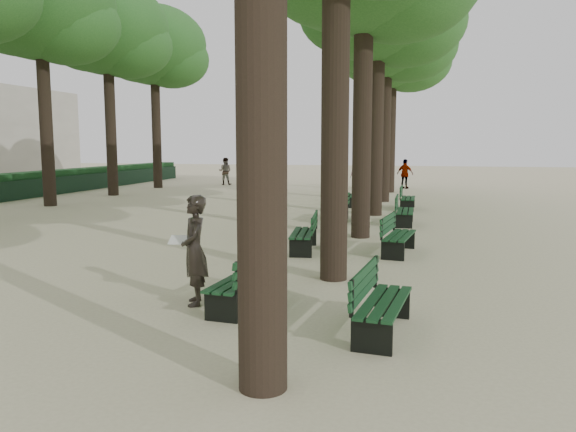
# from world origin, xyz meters

# --- Properties ---
(ground) EXTENTS (120.00, 120.00, 0.00)m
(ground) POSITION_xyz_m (0.00, 0.00, 0.00)
(ground) COLOR beige
(ground) RESTS_ON ground
(tree_central_4) EXTENTS (6.00, 6.00, 9.95)m
(tree_central_4) POSITION_xyz_m (1.50, 18.00, 7.65)
(tree_central_4) COLOR #33261C
(tree_central_4) RESTS_ON ground
(tree_central_5) EXTENTS (6.00, 6.00, 9.95)m
(tree_central_5) POSITION_xyz_m (1.50, 23.00, 7.65)
(tree_central_5) COLOR #33261C
(tree_central_5) RESTS_ON ground
(tree_far_3) EXTENTS (6.00, 6.00, 10.45)m
(tree_far_3) POSITION_xyz_m (-12.00, 13.00, 8.14)
(tree_far_3) COLOR #33261C
(tree_far_3) RESTS_ON ground
(tree_far_4) EXTENTS (6.00, 6.00, 10.45)m
(tree_far_4) POSITION_xyz_m (-12.00, 18.00, 8.14)
(tree_far_4) COLOR #33261C
(tree_far_4) RESTS_ON ground
(tree_far_5) EXTENTS (6.00, 6.00, 10.45)m
(tree_far_5) POSITION_xyz_m (-12.00, 23.00, 8.14)
(tree_far_5) COLOR #33261C
(tree_far_5) RESTS_ON ground
(bench_left_0) EXTENTS (0.74, 1.85, 0.92)m
(bench_left_0) POSITION_xyz_m (0.37, 0.80, 0.27)
(bench_left_0) COLOR black
(bench_left_0) RESTS_ON ground
(bench_left_1) EXTENTS (0.77, 1.85, 0.92)m
(bench_left_1) POSITION_xyz_m (0.37, 5.63, 0.27)
(bench_left_1) COLOR black
(bench_left_1) RESTS_ON ground
(bench_left_2) EXTENTS (0.71, 1.84, 0.92)m
(bench_left_2) POSITION_xyz_m (0.37, 10.99, 0.27)
(bench_left_2) COLOR black
(bench_left_2) RESTS_ON ground
(bench_left_3) EXTENTS (0.71, 1.84, 0.92)m
(bench_left_3) POSITION_xyz_m (0.37, 15.84, 0.27)
(bench_left_3) COLOR black
(bench_left_3) RESTS_ON ground
(bench_right_0) EXTENTS (0.77, 1.85, 0.92)m
(bench_right_0) POSITION_xyz_m (2.63, 0.03, 0.27)
(bench_right_0) COLOR black
(bench_right_0) RESTS_ON ground
(bench_right_1) EXTENTS (0.80, 1.86, 0.92)m
(bench_right_1) POSITION_xyz_m (2.63, 5.80, 0.27)
(bench_right_1) COLOR black
(bench_right_1) RESTS_ON ground
(bench_right_2) EXTENTS (0.57, 1.80, 0.92)m
(bench_right_2) POSITION_xyz_m (2.63, 10.76, 0.27)
(bench_right_2) COLOR black
(bench_right_2) RESTS_ON ground
(bench_right_3) EXTENTS (0.59, 1.81, 0.92)m
(bench_right_3) POSITION_xyz_m (2.63, 15.13, 0.27)
(bench_right_3) COLOR black
(bench_right_3) RESTS_ON ground
(man_with_map) EXTENTS (0.74, 0.80, 1.78)m
(man_with_map) POSITION_xyz_m (-0.43, 0.80, 0.89)
(man_with_map) COLOR black
(man_with_map) RESTS_ON ground
(pedestrian_d) EXTENTS (0.92, 0.48, 1.80)m
(pedestrian_d) POSITION_xyz_m (-0.51, 25.89, 0.90)
(pedestrian_d) COLOR #262628
(pedestrian_d) RESTS_ON ground
(pedestrian_e) EXTENTS (0.74, 1.68, 1.77)m
(pedestrian_e) POSITION_xyz_m (-4.50, 21.23, 0.89)
(pedestrian_e) COLOR #262628
(pedestrian_e) RESTS_ON ground
(pedestrian_a) EXTENTS (0.85, 0.40, 1.71)m
(pedestrian_a) POSITION_xyz_m (-8.92, 26.15, 0.86)
(pedestrian_a) COLOR #262628
(pedestrian_a) RESTS_ON ground
(pedestrian_c) EXTENTS (1.05, 0.73, 1.71)m
(pedestrian_c) POSITION_xyz_m (2.24, 25.67, 0.85)
(pedestrian_c) COLOR #262628
(pedestrian_c) RESTS_ON ground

